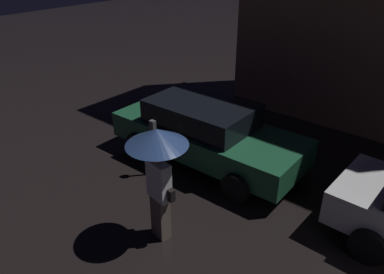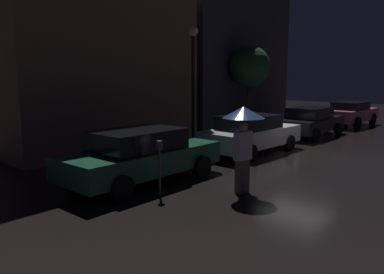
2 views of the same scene
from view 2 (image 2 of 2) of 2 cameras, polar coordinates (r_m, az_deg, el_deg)
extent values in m
plane|color=black|center=(14.84, 15.82, -2.33)|extent=(60.00, 60.00, 0.00)
cube|color=#8C664C|center=(15.73, -13.71, 15.19)|extent=(8.07, 3.00, 9.18)
cube|color=#3D3D47|center=(21.66, 5.64, 11.52)|extent=(8.07, 3.00, 7.57)
cube|color=#1E5638|center=(10.35, -7.57, -3.41)|extent=(4.65, 1.91, 0.61)
cube|color=black|center=(10.13, -8.43, -0.39)|extent=(2.43, 1.65, 0.54)
cylinder|color=black|center=(12.02, -5.19, -3.12)|extent=(0.63, 0.22, 0.63)
cylinder|color=black|center=(10.78, 1.49, -4.51)|extent=(0.63, 0.22, 0.63)
cylinder|color=black|center=(10.34, -16.95, -5.50)|extent=(0.63, 0.22, 0.63)
cylinder|color=black|center=(8.87, -10.73, -7.68)|extent=(0.63, 0.22, 0.63)
cube|color=silver|center=(14.38, 9.02, 0.08)|extent=(4.52, 1.85, 0.64)
cube|color=black|center=(14.15, 8.69, 2.30)|extent=(2.37, 1.59, 0.51)
cylinder|color=black|center=(16.04, 9.10, -0.16)|extent=(0.61, 0.22, 0.61)
cylinder|color=black|center=(15.19, 14.60, -0.86)|extent=(0.61, 0.22, 0.61)
cylinder|color=black|center=(13.82, 2.83, -1.53)|extent=(0.61, 0.22, 0.61)
cylinder|color=black|center=(12.82, 8.86, -2.47)|extent=(0.61, 0.22, 0.61)
cube|color=black|center=(19.08, 17.63, 1.90)|extent=(4.37, 1.81, 0.61)
cube|color=black|center=(18.87, 17.49, 3.56)|extent=(2.29, 1.55, 0.52)
cylinder|color=black|center=(20.68, 16.98, 1.61)|extent=(0.60, 0.22, 0.60)
cylinder|color=black|center=(20.03, 21.41, 1.15)|extent=(0.60, 0.22, 0.60)
cylinder|color=black|center=(18.30, 13.41, 0.83)|extent=(0.60, 0.22, 0.60)
cylinder|color=black|center=(17.56, 18.30, 0.28)|extent=(0.60, 0.22, 0.60)
cube|color=#DB6684|center=(23.88, 23.07, 3.15)|extent=(4.32, 1.83, 0.66)
cube|color=black|center=(23.68, 23.01, 4.43)|extent=(2.27, 1.55, 0.43)
cylinder|color=black|center=(25.43, 22.23, 2.78)|extent=(0.71, 0.22, 0.71)
cylinder|color=black|center=(24.92, 25.82, 2.43)|extent=(0.71, 0.22, 0.71)
cylinder|color=black|center=(22.97, 19.98, 2.30)|extent=(0.71, 0.22, 0.71)
cylinder|color=black|center=(22.40, 23.92, 1.91)|extent=(0.71, 0.22, 0.71)
cube|color=#66564C|center=(9.39, 7.65, -5.97)|extent=(0.35, 0.26, 0.84)
cube|color=white|center=(9.23, 7.75, -1.32)|extent=(0.49, 0.28, 0.70)
sphere|color=tan|center=(9.15, 7.81, 1.54)|extent=(0.23, 0.23, 0.23)
cylinder|color=black|center=(9.18, 7.79, 0.33)|extent=(0.02, 0.02, 0.82)
cone|color=navy|center=(9.11, 7.86, 3.76)|extent=(1.02, 1.02, 0.28)
cube|color=black|center=(9.46, 8.58, -2.16)|extent=(0.17, 0.12, 0.22)
cylinder|color=#4C5154|center=(9.11, -4.94, -5.46)|extent=(0.06, 0.06, 1.13)
cube|color=#4C5154|center=(8.96, -5.00, -1.28)|extent=(0.12, 0.10, 0.22)
cylinder|color=black|center=(15.54, 0.17, 6.85)|extent=(0.14, 0.14, 4.49)
sphere|color=#F9EAB7|center=(15.64, 0.18, 15.86)|extent=(0.41, 0.41, 0.41)
cylinder|color=#473323|center=(19.06, 8.62, 4.19)|extent=(0.20, 0.20, 2.51)
sphere|color=#234C28|center=(19.00, 8.77, 10.57)|extent=(2.03, 2.03, 2.03)
camera|label=1|loc=(11.51, 35.92, 16.93)|focal=35.00mm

